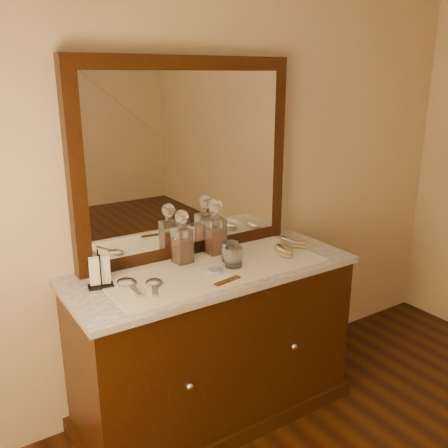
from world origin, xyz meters
The scene contains 18 objects.
dresser_cabinet centered at (0.00, 1.96, 0.41)m, with size 1.40×0.55×0.82m, color black.
dresser_plinth centered at (0.00, 1.96, 0.04)m, with size 1.46×0.59×0.08m, color black.
knob_left centered at (-0.30, 1.67, 0.45)m, with size 0.04×0.04×0.04m, color silver.
knob_right centered at (0.30, 1.67, 0.45)m, with size 0.04×0.04×0.04m, color silver.
marble_top centered at (0.00, 1.96, 0.83)m, with size 1.44×0.59×0.03m, color white.
mirror_frame centered at (0.00, 2.20, 1.35)m, with size 1.20×0.08×1.00m, color black.
mirror_glass centered at (0.00, 2.17, 1.35)m, with size 1.06×0.01×0.86m, color white.
lace_runner centered at (0.00, 1.94, 0.85)m, with size 1.10×0.45×0.00m, color silver.
pin_dish centered at (-0.03, 1.89, 0.86)m, with size 0.07×0.07×0.01m, color white.
comb centered at (-0.04, 1.76, 0.86)m, with size 0.14×0.03×0.01m, color brown.
napkin_rack centered at (-0.54, 2.03, 0.92)m, with size 0.12×0.09×0.17m.
decanter_left centered at (-0.10, 2.09, 0.96)m, with size 0.09×0.09×0.27m.
decanter_right centered at (0.11, 2.11, 0.97)m, with size 0.10×0.10×0.30m.
brush_near centered at (0.40, 1.89, 0.88)m, with size 0.09×0.16×0.04m.
brush_far centered at (0.53, 1.97, 0.88)m, with size 0.12×0.19×0.05m.
hand_mirror_outer centered at (-0.44, 1.97, 0.86)m, with size 0.09×0.22×0.02m.
hand_mirror_inner centered at (-0.34, 1.91, 0.86)m, with size 0.12×0.20×0.02m.
tumblers centered at (0.10, 1.94, 0.90)m, with size 0.12×0.16×0.10m.
Camera 1 is at (-1.18, 0.05, 1.77)m, focal length 39.15 mm.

